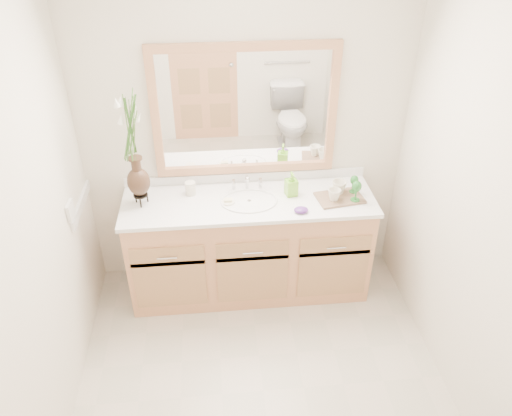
{
  "coord_description": "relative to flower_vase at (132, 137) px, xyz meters",
  "views": [
    {
      "loc": [
        -0.25,
        -2.03,
        2.78
      ],
      "look_at": [
        0.02,
        0.65,
        1.0
      ],
      "focal_mm": 35.0,
      "sensor_mm": 36.0,
      "label": 1
    }
  ],
  "objects": [
    {
      "name": "floor",
      "position": [
        0.77,
        -1.04,
        -1.35
      ],
      "size": [
        2.6,
        2.6,
        0.0
      ],
      "primitive_type": "plane",
      "color": "beige",
      "rests_on": "ground"
    },
    {
      "name": "wall_back",
      "position": [
        0.77,
        0.26,
        -0.15
      ],
      "size": [
        2.4,
        0.02,
        2.4
      ],
      "primitive_type": "cube",
      "color": "silver",
      "rests_on": "floor"
    },
    {
      "name": "wall_left",
      "position": [
        -0.43,
        -1.04,
        -0.15
      ],
      "size": [
        0.02,
        2.6,
        2.4
      ],
      "primitive_type": "cube",
      "color": "silver",
      "rests_on": "floor"
    },
    {
      "name": "wall_right",
      "position": [
        1.97,
        -1.04,
        -0.15
      ],
      "size": [
        0.02,
        2.6,
        2.4
      ],
      "primitive_type": "cube",
      "color": "silver",
      "rests_on": "floor"
    },
    {
      "name": "vanity",
      "position": [
        0.77,
        -0.02,
        -0.95
      ],
      "size": [
        1.8,
        0.55,
        0.8
      ],
      "color": "tan",
      "rests_on": "floor"
    },
    {
      "name": "counter",
      "position": [
        0.77,
        -0.02,
        -0.54
      ],
      "size": [
        1.84,
        0.57,
        0.03
      ],
      "primitive_type": "cube",
      "color": "white",
      "rests_on": "vanity"
    },
    {
      "name": "sink",
      "position": [
        0.77,
        -0.04,
        -0.58
      ],
      "size": [
        0.38,
        0.34,
        0.23
      ],
      "color": "white",
      "rests_on": "counter"
    },
    {
      "name": "mirror",
      "position": [
        0.77,
        0.24,
        0.05
      ],
      "size": [
        1.32,
        0.04,
        0.97
      ],
      "color": "white",
      "rests_on": "wall_back"
    },
    {
      "name": "switch_plate",
      "position": [
        -0.42,
        -0.27,
        -0.37
      ],
      "size": [
        0.02,
        0.12,
        0.12
      ],
      "primitive_type": "cube",
      "color": "white",
      "rests_on": "wall_left"
    },
    {
      "name": "flower_vase",
      "position": [
        0.0,
        0.0,
        0.0
      ],
      "size": [
        0.19,
        0.19,
        0.77
      ],
      "rotation": [
        0.0,
        0.0,
        0.01
      ],
      "color": "black",
      "rests_on": "counter"
    },
    {
      "name": "tumbler",
      "position": [
        0.35,
        0.1,
        -0.47
      ],
      "size": [
        0.08,
        0.08,
        0.1
      ],
      "primitive_type": "cylinder",
      "color": "silver",
      "rests_on": "counter"
    },
    {
      "name": "soap_dish",
      "position": [
        0.62,
        -0.05,
        -0.51
      ],
      "size": [
        0.1,
        0.1,
        0.03
      ],
      "color": "silver",
      "rests_on": "counter"
    },
    {
      "name": "soap_bottle",
      "position": [
        1.09,
        0.02,
        -0.44
      ],
      "size": [
        0.09,
        0.09,
        0.17
      ],
      "primitive_type": "imported",
      "rotation": [
        0.0,
        0.0,
        0.21
      ],
      "color": "#73C32E",
      "rests_on": "counter"
    },
    {
      "name": "purple_dish",
      "position": [
        1.12,
        -0.22,
        -0.51
      ],
      "size": [
        0.11,
        0.09,
        0.04
      ],
      "primitive_type": "ellipsoid",
      "rotation": [
        0.0,
        0.0,
        -0.09
      ],
      "color": "#56297C",
      "rests_on": "counter"
    },
    {
      "name": "tray",
      "position": [
        1.43,
        -0.07,
        -0.52
      ],
      "size": [
        0.36,
        0.27,
        0.02
      ],
      "primitive_type": "cube",
      "rotation": [
        0.0,
        0.0,
        0.16
      ],
      "color": "brown",
      "rests_on": "counter"
    },
    {
      "name": "mug_left",
      "position": [
        1.38,
        -0.11,
        -0.46
      ],
      "size": [
        0.1,
        0.09,
        0.09
      ],
      "primitive_type": "imported",
      "rotation": [
        0.0,
        0.0,
        -0.06
      ],
      "color": "silver",
      "rests_on": "tray"
    },
    {
      "name": "mug_right",
      "position": [
        1.43,
        -0.02,
        -0.45
      ],
      "size": [
        0.14,
        0.13,
        0.11
      ],
      "primitive_type": "imported",
      "rotation": [
        0.0,
        0.0,
        0.42
      ],
      "color": "silver",
      "rests_on": "tray"
    },
    {
      "name": "goblet_front",
      "position": [
        1.53,
        -0.13,
        -0.4
      ],
      "size": [
        0.07,
        0.07,
        0.16
      ],
      "color": "#246C27",
      "rests_on": "tray"
    },
    {
      "name": "goblet_back",
      "position": [
        1.54,
        -0.01,
        -0.41
      ],
      "size": [
        0.06,
        0.06,
        0.14
      ],
      "color": "#246C27",
      "rests_on": "tray"
    }
  ]
}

